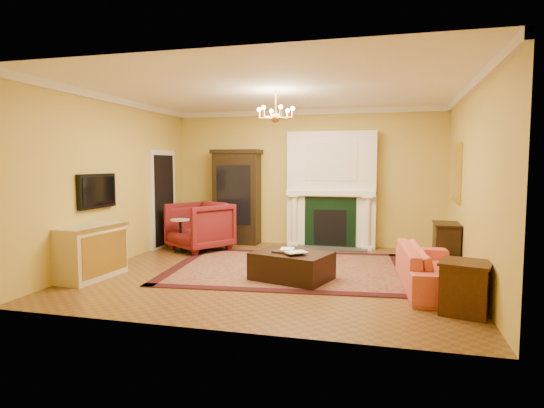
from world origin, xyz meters
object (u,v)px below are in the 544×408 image
(china_cabinet, at_px, (237,199))
(leather_ottoman, at_px, (292,266))
(wingback_armchair, at_px, (200,224))
(console_table, at_px, (446,247))
(end_table, at_px, (465,289))
(commode, at_px, (91,252))
(coral_sofa, at_px, (432,261))
(pedestal_table, at_px, (180,233))

(china_cabinet, height_order, leather_ottoman, china_cabinet)
(wingback_armchair, height_order, leather_ottoman, wingback_armchair)
(leather_ottoman, bearing_deg, console_table, 47.92)
(end_table, bearing_deg, leather_ottoman, 156.26)
(commode, bearing_deg, coral_sofa, 12.70)
(coral_sofa, relative_size, console_table, 2.73)
(end_table, height_order, leather_ottoman, end_table)
(china_cabinet, bearing_deg, coral_sofa, -36.27)
(pedestal_table, distance_m, leather_ottoman, 3.13)
(end_table, height_order, console_table, console_table)
(wingback_armchair, bearing_deg, coral_sofa, 9.25)
(end_table, bearing_deg, console_table, 88.61)
(coral_sofa, distance_m, console_table, 1.45)
(pedestal_table, relative_size, end_table, 1.13)
(wingback_armchair, xyz_separation_m, coral_sofa, (4.43, -1.88, -0.15))
(commode, bearing_deg, pedestal_table, 84.20)
(china_cabinet, xyz_separation_m, console_table, (4.31, -1.49, -0.64))
(console_table, bearing_deg, china_cabinet, 161.28)
(end_table, bearing_deg, commode, 176.23)
(china_cabinet, distance_m, commode, 3.85)
(china_cabinet, relative_size, pedestal_table, 2.97)
(china_cabinet, bearing_deg, leather_ottoman, -57.22)
(commode, xyz_separation_m, leather_ottoman, (3.10, 0.67, -0.19))
(coral_sofa, bearing_deg, pedestal_table, 67.02)
(wingback_armchair, xyz_separation_m, pedestal_table, (-0.30, -0.30, -0.16))
(wingback_armchair, xyz_separation_m, console_table, (4.78, -0.48, -0.17))
(china_cabinet, relative_size, end_table, 3.36)
(coral_sofa, bearing_deg, china_cabinet, 49.29)
(china_cabinet, height_order, pedestal_table, china_cabinet)
(coral_sofa, xyz_separation_m, end_table, (0.29, -1.08, -0.11))
(wingback_armchair, bearing_deg, leather_ottoman, -6.75)
(commode, xyz_separation_m, console_table, (5.51, 2.12, -0.04))
(pedestal_table, relative_size, console_table, 0.90)
(wingback_armchair, xyz_separation_m, end_table, (4.72, -2.96, -0.25))
(china_cabinet, bearing_deg, commode, -108.51)
(coral_sofa, xyz_separation_m, leather_ottoman, (-2.06, -0.04, -0.18))
(pedestal_table, height_order, commode, commode)
(china_cabinet, distance_m, pedestal_table, 1.65)
(commode, relative_size, coral_sofa, 0.54)
(wingback_armchair, height_order, end_table, wingback_armchair)
(commode, bearing_deg, wingback_armchair, 79.18)
(end_table, relative_size, leather_ottoman, 0.53)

